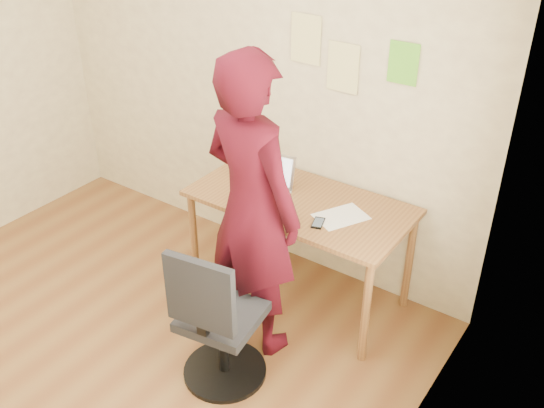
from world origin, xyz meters
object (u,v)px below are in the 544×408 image
Objects in this scene: phone at (318,223)px; office_chair at (217,327)px; person at (252,208)px; desk at (300,212)px; laptop at (265,185)px.

office_chair is at bearing -121.40° from phone.
phone is at bearing -118.07° from person.
desk is 3.94× the size of laptop.
desk is 1.51× the size of office_chair.
person is (0.23, -0.45, 0.12)m from laptop.
laptop is at bearing 99.97° from office_chair.
desk is at bearing 0.71° from laptop.
laptop is 1.01m from office_chair.
person reaches higher than office_chair.
desk is 0.28m from laptop.
office_chair is 0.68m from person.
office_chair is (0.30, -0.88, -0.39)m from laptop.
laptop is 0.38× the size of office_chair.
laptop reaches higher than office_chair.
person reaches higher than desk.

